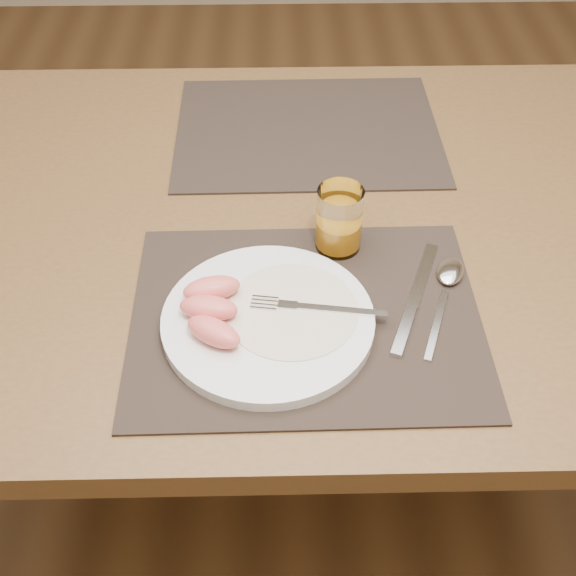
% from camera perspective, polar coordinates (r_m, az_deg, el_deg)
% --- Properties ---
extents(ground, '(5.00, 5.00, 0.00)m').
position_cam_1_polar(ground, '(1.67, 0.56, -14.48)').
color(ground, '#54381C').
rests_on(ground, ground).
extents(table, '(1.40, 0.90, 0.75)m').
position_cam_1_polar(table, '(1.15, 0.80, 2.83)').
color(table, brown).
rests_on(table, ground).
extents(placemat_near, '(0.45, 0.35, 0.00)m').
position_cam_1_polar(placemat_near, '(0.93, 1.42, -2.29)').
color(placemat_near, '#2D231C').
rests_on(placemat_near, table).
extents(placemat_far, '(0.45, 0.35, 0.00)m').
position_cam_1_polar(placemat_far, '(1.28, 1.55, 12.33)').
color(placemat_far, '#2D231C').
rests_on(placemat_far, table).
extents(plate, '(0.27, 0.27, 0.02)m').
position_cam_1_polar(plate, '(0.91, -1.59, -2.59)').
color(plate, white).
rests_on(plate, placemat_near).
extents(plate_dressing, '(0.17, 0.17, 0.00)m').
position_cam_1_polar(plate_dressing, '(0.92, 0.28, -1.74)').
color(plate_dressing, white).
rests_on(plate_dressing, plate).
extents(fork, '(0.18, 0.04, 0.00)m').
position_cam_1_polar(fork, '(0.92, 1.46, -1.51)').
color(fork, silver).
rests_on(fork, plate).
extents(knife, '(0.09, 0.21, 0.01)m').
position_cam_1_polar(knife, '(0.95, 9.78, -1.40)').
color(knife, silver).
rests_on(knife, placemat_near).
extents(spoon, '(0.09, 0.19, 0.01)m').
position_cam_1_polar(spoon, '(1.00, 12.55, 0.72)').
color(spoon, silver).
rests_on(spoon, placemat_near).
extents(juice_glass, '(0.06, 0.06, 0.10)m').
position_cam_1_polar(juice_glass, '(1.00, 4.05, 5.19)').
color(juice_glass, white).
rests_on(juice_glass, placemat_near).
extents(grapefruit_wedges, '(0.09, 0.13, 0.03)m').
position_cam_1_polar(grapefruit_wedges, '(0.90, -6.08, -1.67)').
color(grapefruit_wedges, '#EA6C5F').
rests_on(grapefruit_wedges, plate).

